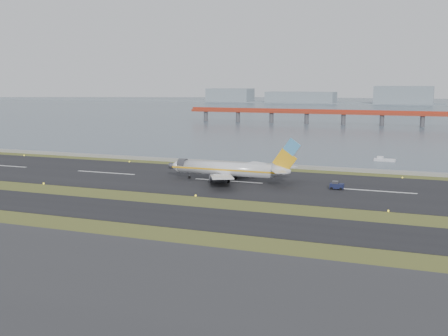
{
  "coord_description": "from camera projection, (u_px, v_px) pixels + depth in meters",
  "views": [
    {
      "loc": [
        54.33,
        -114.14,
        27.55
      ],
      "look_at": [
        1.76,
        22.0,
        5.01
      ],
      "focal_mm": 45.0,
      "sensor_mm": 36.0,
      "label": 1
    }
  ],
  "objects": [
    {
      "name": "far_shoreline",
      "position": [
        407.0,
        99.0,
        694.6
      ],
      "size": [
        1400.0,
        80.0,
        60.5
      ],
      "color": "gray",
      "rests_on": "ground"
    },
    {
      "name": "runway_strip",
      "position": [
        228.0,
        181.0,
        156.43
      ],
      "size": [
        1000.0,
        45.0,
        0.1
      ],
      "primitive_type": "cube",
      "color": "black",
      "rests_on": "ground"
    },
    {
      "name": "seawall",
      "position": [
        261.0,
        165.0,
        184.02
      ],
      "size": [
        1000.0,
        2.5,
        1.0
      ],
      "primitive_type": "cube",
      "color": "gray",
      "rests_on": "ground"
    },
    {
      "name": "pushback_tug",
      "position": [
        337.0,
        186.0,
        144.24
      ],
      "size": [
        3.45,
        2.08,
        2.2
      ],
      "rotation": [
        0.0,
        0.0,
        -0.01
      ],
      "color": "#161B3C",
      "rests_on": "ground"
    },
    {
      "name": "ground",
      "position": [
        182.0,
        203.0,
        128.78
      ],
      "size": [
        1000.0,
        1000.0,
        0.0
      ],
      "primitive_type": "plane",
      "color": "#374719",
      "rests_on": "ground"
    },
    {
      "name": "apron_strip",
      "position": [
        13.0,
        281.0,
        78.06
      ],
      "size": [
        1000.0,
        50.0,
        0.1
      ],
      "primitive_type": "cube",
      "color": "#2F2F32",
      "rests_on": "ground"
    },
    {
      "name": "red_pier",
      "position": [
        382.0,
        114.0,
        351.03
      ],
      "size": [
        260.0,
        5.0,
        10.2
      ],
      "color": "#A7321C",
      "rests_on": "ground"
    },
    {
      "name": "workboat_near",
      "position": [
        384.0,
        160.0,
        195.57
      ],
      "size": [
        7.26,
        2.33,
        1.76
      ],
      "rotation": [
        0.0,
        0.0,
        -0.01
      ],
      "color": "silver",
      "rests_on": "ground"
    },
    {
      "name": "airliner",
      "position": [
        230.0,
        169.0,
        155.55
      ],
      "size": [
        38.52,
        32.89,
        12.8
      ],
      "color": "silver",
      "rests_on": "ground"
    },
    {
      "name": "taxiway_strip",
      "position": [
        158.0,
        214.0,
        117.71
      ],
      "size": [
        1000.0,
        18.0,
        0.1
      ],
      "primitive_type": "cube",
      "color": "black",
      "rests_on": "ground"
    },
    {
      "name": "bay_water",
      "position": [
        382.0,
        110.0,
        552.87
      ],
      "size": [
        1400.0,
        800.0,
        1.3
      ],
      "primitive_type": "cube",
      "color": "#435460",
      "rests_on": "ground"
    }
  ]
}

